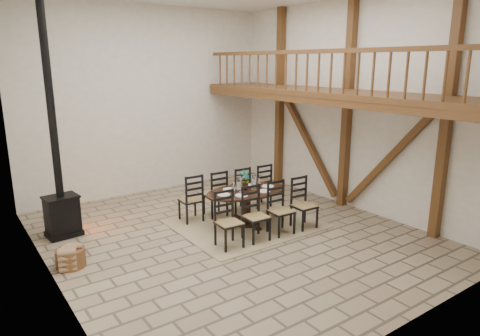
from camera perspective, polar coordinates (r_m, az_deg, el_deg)
ground at (r=9.11m, az=-1.07°, el=-8.88°), size 8.00×8.00×0.00m
room_shell at (r=9.13m, az=5.13°, el=10.64°), size 7.02×8.02×5.01m
rug at (r=9.66m, az=0.85°, el=-7.45°), size 3.00×2.50×0.02m
dining_table at (r=9.52m, az=0.85°, el=-5.29°), size 2.47×2.25×1.23m
wood_stove at (r=9.45m, az=-22.98°, el=-1.97°), size 0.72×0.58×5.00m
log_basket at (r=8.28m, az=-21.65°, el=-10.97°), size 0.51×0.51×0.42m
log_stack at (r=8.14m, az=-21.99°, el=-11.28°), size 0.34×0.28×0.41m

